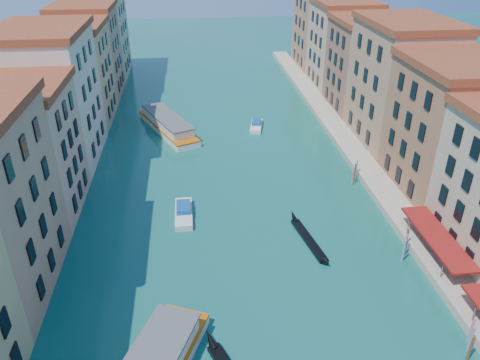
{
  "coord_description": "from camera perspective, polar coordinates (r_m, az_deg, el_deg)",
  "views": [
    {
      "loc": [
        -4.55,
        -1.18,
        33.84
      ],
      "look_at": [
        1.12,
        50.56,
        5.29
      ],
      "focal_mm": 35.0,
      "sensor_mm": 36.0,
      "label": 1
    }
  ],
  "objects": [
    {
      "name": "mooring_poles_right",
      "position": [
        50.17,
        24.69,
        -14.97
      ],
      "size": [
        1.44,
        54.24,
        3.2
      ],
      "color": "brown",
      "rests_on": "ground"
    },
    {
      "name": "vaporetto_far",
      "position": [
        88.11,
        -8.8,
        6.72
      ],
      "size": [
        11.77,
        19.52,
        2.88
      ],
      "rotation": [
        0.0,
        0.0,
        0.41
      ],
      "color": "white",
      "rests_on": "ground"
    },
    {
      "name": "left_bank_palazzos",
      "position": [
        73.35,
        -23.06,
        7.2
      ],
      "size": [
        12.8,
        128.4,
        21.0
      ],
      "color": "#C8B58C",
      "rests_on": "ground"
    },
    {
      "name": "motorboat_mid",
      "position": [
        62.04,
        -6.88,
        -3.92
      ],
      "size": [
        2.21,
        7.04,
        1.46
      ],
      "rotation": [
        0.0,
        0.0,
        0.0
      ],
      "color": "silver",
      "rests_on": "ground"
    },
    {
      "name": "gondola_far",
      "position": [
        57.82,
        8.29,
        -7.02
      ],
      "size": [
        2.93,
        11.43,
        1.63
      ],
      "rotation": [
        0.0,
        0.0,
        0.18
      ],
      "color": "black",
      "rests_on": "ground"
    },
    {
      "name": "motorboat_far",
      "position": [
        88.92,
        2.01,
        6.71
      ],
      "size": [
        3.27,
        6.6,
        1.31
      ],
      "rotation": [
        0.0,
        0.0,
        -0.21
      ],
      "color": "white",
      "rests_on": "ground"
    },
    {
      "name": "quay",
      "position": [
        78.72,
        14.12,
        2.76
      ],
      "size": [
        4.0,
        140.0,
        1.0
      ],
      "primitive_type": "cube",
      "color": "#A69D86",
      "rests_on": "ground"
    },
    {
      "name": "right_bank_palazzos",
      "position": [
        78.45,
        20.5,
        9.04
      ],
      "size": [
        12.8,
        128.4,
        21.0
      ],
      "color": "#A75140",
      "rests_on": "ground"
    }
  ]
}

